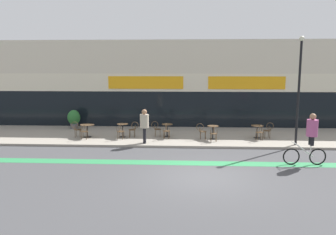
# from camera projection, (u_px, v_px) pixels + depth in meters

# --- Properties ---
(ground_plane) EXTENTS (120.00, 120.00, 0.00)m
(ground_plane) POSITION_uv_depth(u_px,v_px,m) (203.00, 177.00, 12.37)
(ground_plane) COLOR #424244
(sidewalk_slab) EXTENTS (40.00, 5.50, 0.12)m
(sidewalk_slab) POSITION_uv_depth(u_px,v_px,m) (196.00, 136.00, 19.52)
(sidewalk_slab) COLOR gray
(sidewalk_slab) RESTS_ON ground
(storefront_facade) EXTENTS (40.00, 4.06, 5.94)m
(storefront_facade) POSITION_uv_depth(u_px,v_px,m) (195.00, 84.00, 23.74)
(storefront_facade) COLOR beige
(storefront_facade) RESTS_ON ground
(bike_lane_stripe) EXTENTS (36.00, 0.70, 0.01)m
(bike_lane_stripe) POSITION_uv_depth(u_px,v_px,m) (201.00, 163.00, 14.18)
(bike_lane_stripe) COLOR #2D844C
(bike_lane_stripe) RESTS_ON ground
(bistro_table_0) EXTENTS (0.80, 0.80, 0.74)m
(bistro_table_0) POSITION_uv_depth(u_px,v_px,m) (87.00, 128.00, 18.90)
(bistro_table_0) COLOR black
(bistro_table_0) RESTS_ON sidewalk_slab
(bistro_table_1) EXTENTS (0.63, 0.63, 0.78)m
(bistro_table_1) POSITION_uv_depth(u_px,v_px,m) (123.00, 128.00, 18.93)
(bistro_table_1) COLOR black
(bistro_table_1) RESTS_ON sidewalk_slab
(bistro_table_2) EXTENTS (0.63, 0.63, 0.74)m
(bistro_table_2) POSITION_uv_depth(u_px,v_px,m) (167.00, 128.00, 19.04)
(bistro_table_2) COLOR black
(bistro_table_2) RESTS_ON sidewalk_slab
(bistro_table_3) EXTENTS (0.63, 0.63, 0.77)m
(bistro_table_3) POSITION_uv_depth(u_px,v_px,m) (213.00, 130.00, 18.33)
(bistro_table_3) COLOR black
(bistro_table_3) RESTS_ON sidewalk_slab
(bistro_table_4) EXTENTS (0.68, 0.68, 0.73)m
(bistro_table_4) POSITION_uv_depth(u_px,v_px,m) (257.00, 129.00, 18.67)
(bistro_table_4) COLOR black
(bistro_table_4) RESTS_ON sidewalk_slab
(cafe_chair_0_near) EXTENTS (0.42, 0.58, 0.90)m
(cafe_chair_0_near) POSITION_uv_depth(u_px,v_px,m) (84.00, 130.00, 18.29)
(cafe_chair_0_near) COLOR #4C3823
(cafe_chair_0_near) RESTS_ON sidewalk_slab
(cafe_chair_0_side) EXTENTS (0.59, 0.42, 0.90)m
(cafe_chair_0_side) POSITION_uv_depth(u_px,v_px,m) (77.00, 128.00, 18.93)
(cafe_chair_0_side) COLOR #4C3823
(cafe_chair_0_side) RESTS_ON sidewalk_slab
(cafe_chair_1_near) EXTENTS (0.44, 0.59, 0.90)m
(cafe_chair_1_near) POSITION_uv_depth(u_px,v_px,m) (120.00, 130.00, 18.32)
(cafe_chair_1_near) COLOR #4C3823
(cafe_chair_1_near) RESTS_ON sidewalk_slab
(cafe_chair_1_side) EXTENTS (0.57, 0.40, 0.90)m
(cafe_chair_1_side) POSITION_uv_depth(u_px,v_px,m) (133.00, 128.00, 18.90)
(cafe_chair_1_side) COLOR #4C3823
(cafe_chair_1_side) RESTS_ON sidewalk_slab
(cafe_chair_2_near) EXTENTS (0.44, 0.59, 0.90)m
(cafe_chair_2_near) POSITION_uv_depth(u_px,v_px,m) (166.00, 130.00, 18.42)
(cafe_chair_2_near) COLOR #4C3823
(cafe_chair_2_near) RESTS_ON sidewalk_slab
(cafe_chair_2_side) EXTENTS (0.59, 0.43, 0.90)m
(cafe_chair_2_side) POSITION_uv_depth(u_px,v_px,m) (156.00, 128.00, 19.07)
(cafe_chair_2_side) COLOR #4C3823
(cafe_chair_2_side) RESTS_ON sidewalk_slab
(cafe_chair_3_near) EXTENTS (0.41, 0.58, 0.90)m
(cafe_chair_3_near) POSITION_uv_depth(u_px,v_px,m) (214.00, 132.00, 17.72)
(cafe_chair_3_near) COLOR #4C3823
(cafe_chair_3_near) RESTS_ON sidewalk_slab
(cafe_chair_3_side) EXTENTS (0.58, 0.41, 0.90)m
(cafe_chair_3_side) POSITION_uv_depth(u_px,v_px,m) (202.00, 130.00, 18.37)
(cafe_chair_3_side) COLOR #4C3823
(cafe_chair_3_side) RESTS_ON sidewalk_slab
(cafe_chair_4_near) EXTENTS (0.44, 0.59, 0.90)m
(cafe_chair_4_near) POSITION_uv_depth(u_px,v_px,m) (260.00, 131.00, 18.05)
(cafe_chair_4_near) COLOR #4C3823
(cafe_chair_4_near) RESTS_ON sidewalk_slab
(cafe_chair_4_side) EXTENTS (0.58, 0.42, 0.90)m
(cafe_chair_4_side) POSITION_uv_depth(u_px,v_px,m) (268.00, 129.00, 18.64)
(cafe_chair_4_side) COLOR #4C3823
(cafe_chair_4_side) RESTS_ON sidewalk_slab
(planter_pot) EXTENTS (0.82, 0.82, 1.22)m
(planter_pot) POSITION_uv_depth(u_px,v_px,m) (74.00, 118.00, 21.65)
(planter_pot) COLOR #4C4C51
(planter_pot) RESTS_ON sidewalk_slab
(lamp_post) EXTENTS (0.26, 0.26, 5.55)m
(lamp_post) POSITION_uv_depth(u_px,v_px,m) (299.00, 84.00, 16.61)
(lamp_post) COLOR black
(lamp_post) RESTS_ON sidewalk_slab
(cyclist_0) EXTENTS (1.83, 0.50, 2.21)m
(cyclist_0) POSITION_uv_depth(u_px,v_px,m) (310.00, 135.00, 13.76)
(cyclist_0) COLOR black
(cyclist_0) RESTS_ON ground
(pedestrian_near_end) EXTENTS (0.52, 0.52, 1.82)m
(pedestrian_near_end) POSITION_uv_depth(u_px,v_px,m) (144.00, 123.00, 17.31)
(pedestrian_near_end) COLOR black
(pedestrian_near_end) RESTS_ON sidewalk_slab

